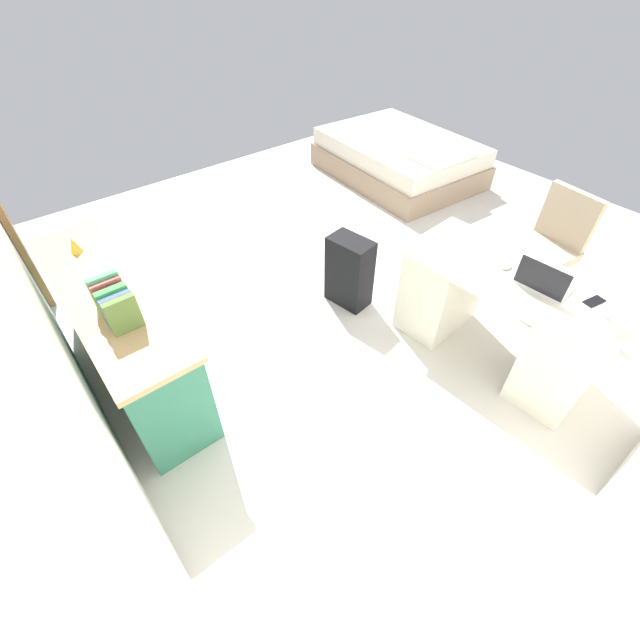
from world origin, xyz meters
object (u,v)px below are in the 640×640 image
at_px(suitcase_black, 349,272).
at_px(computer_mouse, 507,266).
at_px(desk, 500,315).
at_px(bed, 399,158).
at_px(cell_phone_near_laptop, 594,301).
at_px(desk_lamp, 616,279).
at_px(office_chair, 543,254).
at_px(laptop, 543,282).
at_px(figurine_small, 74,245).
at_px(credenza, 123,334).

bearing_deg(suitcase_black, computer_mouse, -165.66).
bearing_deg(desk, bed, -33.64).
distance_m(cell_phone_near_laptop, desk_lamp, 0.28).
relative_size(suitcase_black, desk_lamp, 1.79).
height_order(office_chair, cell_phone_near_laptop, office_chair).
height_order(laptop, figurine_small, laptop).
bearing_deg(computer_mouse, desk, 157.57).
bearing_deg(laptop, bed, -31.83).
distance_m(desk, computer_mouse, 0.38).
height_order(office_chair, computer_mouse, office_chair).
bearing_deg(suitcase_black, cell_phone_near_laptop, -169.62).
relative_size(office_chair, laptop, 2.89).
xyz_separation_m(bed, suitcase_black, (-1.44, 2.13, 0.06)).
bearing_deg(computer_mouse, office_chair, -86.93).
relative_size(office_chair, bed, 0.47).
xyz_separation_m(laptop, cell_phone_near_laptop, (-0.28, -0.13, -0.04)).
bearing_deg(bed, desk, 146.36).
distance_m(credenza, laptop, 2.77).
bearing_deg(suitcase_black, bed, -65.14).
bearing_deg(figurine_small, bed, -81.92).
distance_m(office_chair, desk_lamp, 1.25).
bearing_deg(desk_lamp, computer_mouse, 1.01).
bearing_deg(office_chair, computer_mouse, 97.19).
relative_size(office_chair, cell_phone_near_laptop, 6.91).
xyz_separation_m(credenza, figurine_small, (0.52, 0.00, 0.44)).
bearing_deg(desk, office_chair, -77.55).
xyz_separation_m(desk, cell_phone_near_laptop, (-0.45, -0.14, 0.36)).
relative_size(computer_mouse, cell_phone_near_laptop, 0.74).
bearing_deg(suitcase_black, desk_lamp, -173.36).
bearing_deg(suitcase_black, figurine_small, 53.72).
height_order(cell_phone_near_laptop, desk_lamp, desk_lamp).
height_order(desk, bed, desk).
bearing_deg(desk, figurine_small, 46.95).
distance_m(laptop, computer_mouse, 0.27).
relative_size(computer_mouse, desk_lamp, 0.29).
relative_size(desk, office_chair, 1.58).
distance_m(desk, office_chair, 0.91).
height_order(desk, desk_lamp, desk_lamp).
bearing_deg(figurine_small, computer_mouse, -131.40).
bearing_deg(figurine_small, desk, -133.05).
height_order(laptop, desk_lamp, desk_lamp).
height_order(desk, cell_phone_near_laptop, cell_phone_near_laptop).
height_order(office_chair, credenza, office_chair).
height_order(credenza, suitcase_black, credenza).
relative_size(desk, laptop, 4.56).
distance_m(credenza, desk_lamp, 3.04).
height_order(laptop, computer_mouse, laptop).
bearing_deg(desk, laptop, -177.81).
xyz_separation_m(laptop, desk_lamp, (-0.33, -0.03, 0.21)).
distance_m(office_chair, suitcase_black, 1.62).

